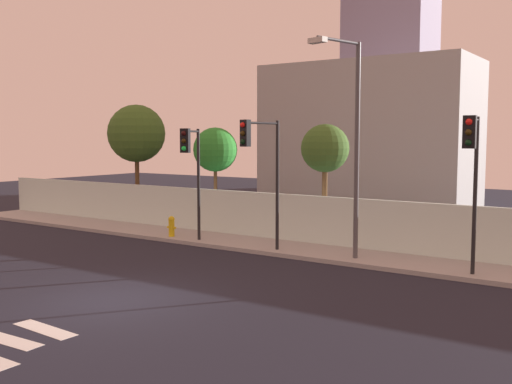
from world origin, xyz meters
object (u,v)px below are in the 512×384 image
at_px(roadside_tree_leftmost, 136,134).
at_px(roadside_tree_midleft, 215,150).
at_px(street_lamp_curbside, 352,132).
at_px(fire_hydrant, 172,226).
at_px(traffic_light_left, 260,156).
at_px(traffic_light_right, 472,160).
at_px(roadside_tree_midright, 325,149).
at_px(traffic_light_center, 191,159).

relative_size(roadside_tree_leftmost, roadside_tree_midleft, 1.25).
distance_m(street_lamp_curbside, roadside_tree_midleft, 8.82).
distance_m(fire_hydrant, roadside_tree_midleft, 4.40).
height_order(traffic_light_left, traffic_light_right, traffic_light_right).
bearing_deg(street_lamp_curbside, fire_hydrant, 179.73).
distance_m(traffic_light_right, street_lamp_curbside, 4.06).
distance_m(roadside_tree_leftmost, roadside_tree_midright, 10.49).
xyz_separation_m(traffic_light_right, fire_hydrant, (-11.86, 0.55, -2.91)).
bearing_deg(roadside_tree_midleft, roadside_tree_leftmost, -180.00).
xyz_separation_m(fire_hydrant, roadside_tree_leftmost, (-5.19, 3.20, 3.75)).
distance_m(traffic_light_right, fire_hydrant, 12.23).
relative_size(street_lamp_curbside, roadside_tree_midright, 1.51).
bearing_deg(traffic_light_left, roadside_tree_midright, 84.05).
bearing_deg(traffic_light_left, traffic_light_right, 1.98).
distance_m(traffic_light_right, roadside_tree_leftmost, 17.48).
height_order(traffic_light_center, roadside_tree_leftmost, roadside_tree_leftmost).
bearing_deg(traffic_light_left, fire_hydrant, 170.80).
bearing_deg(traffic_light_right, roadside_tree_midleft, 162.80).
distance_m(traffic_light_center, traffic_light_right, 10.30).
height_order(traffic_light_right, street_lamp_curbside, street_lamp_curbside).
xyz_separation_m(traffic_light_center, roadside_tree_leftmost, (-6.75, 3.77, 1.01)).
bearing_deg(fire_hydrant, roadside_tree_midleft, 94.30).
bearing_deg(roadside_tree_midleft, street_lamp_curbside, -21.63).
xyz_separation_m(traffic_light_right, roadside_tree_midright, (-6.58, 3.75, 0.18)).
distance_m(roadside_tree_midleft, roadside_tree_midright, 5.52).
height_order(traffic_light_center, street_lamp_curbside, street_lamp_curbside).
bearing_deg(roadside_tree_midleft, traffic_light_left, -38.00).
xyz_separation_m(traffic_light_left, roadside_tree_leftmost, (-10.05, 3.99, 0.81)).
height_order(roadside_tree_leftmost, roadside_tree_midleft, roadside_tree_leftmost).
bearing_deg(roadside_tree_midleft, traffic_light_center, -64.39).
distance_m(traffic_light_center, street_lamp_curbside, 6.46).
height_order(traffic_light_center, roadside_tree_midright, roadside_tree_midright).
relative_size(fire_hydrant, roadside_tree_midleft, 0.18).
bearing_deg(roadside_tree_midright, fire_hydrant, -148.79).
distance_m(roadside_tree_leftmost, roadside_tree_midleft, 5.00).
bearing_deg(traffic_light_center, street_lamp_curbside, 4.78).
distance_m(traffic_light_left, roadside_tree_midleft, 6.48).
height_order(street_lamp_curbside, fire_hydrant, street_lamp_curbside).
bearing_deg(traffic_light_center, roadside_tree_leftmost, 150.84).
bearing_deg(roadside_tree_midright, traffic_light_center, -134.59).
bearing_deg(traffic_light_left, street_lamp_curbside, 13.81).
bearing_deg(roadside_tree_midright, roadside_tree_leftmost, -180.00).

